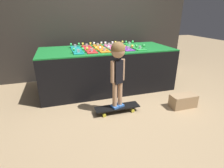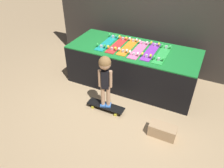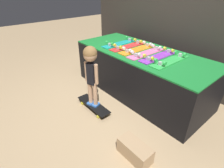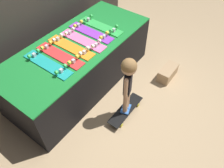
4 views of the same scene
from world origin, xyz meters
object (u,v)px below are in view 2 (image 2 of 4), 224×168
object	(u,v)px
skateboard_red_on_rack	(118,44)
skateboard_orange_on_rack	(128,46)
skateboard_teal_on_rack	(107,42)
storage_box	(162,131)
skateboard_purple_on_rack	(151,51)
skateboard_pink_on_rack	(139,49)
skateboard_green_on_rack	(162,54)
child	(105,73)
skateboard_on_floor	(106,106)

from	to	relation	value
skateboard_red_on_rack	skateboard_orange_on_rack	size ratio (longest dim) A/B	1.00
skateboard_teal_on_rack	storage_box	xyz separation A→B (m)	(1.51, -1.12, -0.71)
skateboard_purple_on_rack	storage_box	world-z (taller)	skateboard_purple_on_rack
skateboard_teal_on_rack	skateboard_pink_on_rack	distance (m)	0.67
skateboard_pink_on_rack	skateboard_teal_on_rack	bearing A→B (deg)	177.98
skateboard_teal_on_rack	skateboard_purple_on_rack	distance (m)	0.89
skateboard_teal_on_rack	storage_box	world-z (taller)	skateboard_teal_on_rack
skateboard_green_on_rack	skateboard_purple_on_rack	bearing A→B (deg)	175.48
skateboard_red_on_rack	skateboard_teal_on_rack	bearing A→B (deg)	179.72
skateboard_purple_on_rack	storage_box	xyz separation A→B (m)	(0.62, -1.13, -0.71)
skateboard_red_on_rack	skateboard_pink_on_rack	size ratio (longest dim) A/B	1.00
child	storage_box	bearing A→B (deg)	-25.80
skateboard_red_on_rack	skateboard_orange_on_rack	xyz separation A→B (m)	(0.22, 0.01, 0.00)
skateboard_orange_on_rack	skateboard_red_on_rack	bearing A→B (deg)	-178.27
skateboard_purple_on_rack	skateboard_on_floor	bearing A→B (deg)	-114.29
skateboard_teal_on_rack	skateboard_red_on_rack	size ratio (longest dim) A/B	1.00
skateboard_red_on_rack	skateboard_pink_on_rack	distance (m)	0.44
skateboard_green_on_rack	skateboard_on_floor	size ratio (longest dim) A/B	1.14
skateboard_green_on_rack	storage_box	xyz separation A→B (m)	(0.40, -1.11, -0.71)
storage_box	skateboard_teal_on_rack	bearing A→B (deg)	143.32
child	skateboard_on_floor	bearing A→B (deg)	-107.50
skateboard_green_on_rack	child	distance (m)	1.17
skateboard_teal_on_rack	skateboard_purple_on_rack	bearing A→B (deg)	0.48
skateboard_red_on_rack	skateboard_purple_on_rack	world-z (taller)	same
skateboard_orange_on_rack	skateboard_teal_on_rack	bearing A→B (deg)	-179.28
skateboard_teal_on_rack	skateboard_on_floor	xyz separation A→B (m)	(0.45, -0.97, -0.74)
skateboard_orange_on_rack	storage_box	distance (m)	1.71
skateboard_pink_on_rack	skateboard_green_on_rack	size ratio (longest dim) A/B	1.00
skateboard_orange_on_rack	storage_box	world-z (taller)	skateboard_orange_on_rack
child	skateboard_green_on_rack	bearing A→B (deg)	37.86
skateboard_green_on_rack	skateboard_red_on_rack	bearing A→B (deg)	179.42
child	skateboard_red_on_rack	bearing A→B (deg)	85.61
skateboard_on_floor	storage_box	distance (m)	1.07
skateboard_orange_on_rack	skateboard_pink_on_rack	xyz separation A→B (m)	(0.22, -0.03, 0.00)
skateboard_purple_on_rack	storage_box	distance (m)	1.47
skateboard_green_on_rack	skateboard_on_floor	bearing A→B (deg)	-124.64
skateboard_purple_on_rack	skateboard_on_floor	distance (m)	1.30
skateboard_red_on_rack	skateboard_green_on_rack	distance (m)	0.89
skateboard_orange_on_rack	skateboard_on_floor	bearing A→B (deg)	-89.80
skateboard_green_on_rack	skateboard_on_floor	xyz separation A→B (m)	(-0.66, -0.96, -0.74)
child	skateboard_pink_on_rack	bearing A→B (deg)	59.48
skateboard_on_floor	storage_box	size ratio (longest dim) A/B	1.65
skateboard_purple_on_rack	child	xyz separation A→B (m)	(-0.44, -0.98, -0.04)
skateboard_pink_on_rack	skateboard_on_floor	bearing A→B (deg)	-103.02
skateboard_on_floor	child	size ratio (longest dim) A/B	0.70
skateboard_teal_on_rack	skateboard_orange_on_rack	xyz separation A→B (m)	(0.44, 0.01, 0.00)
skateboard_purple_on_rack	skateboard_on_floor	size ratio (longest dim) A/B	1.14
skateboard_orange_on_rack	skateboard_green_on_rack	distance (m)	0.67
skateboard_teal_on_rack	skateboard_red_on_rack	world-z (taller)	same
skateboard_teal_on_rack	storage_box	bearing A→B (deg)	-36.68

